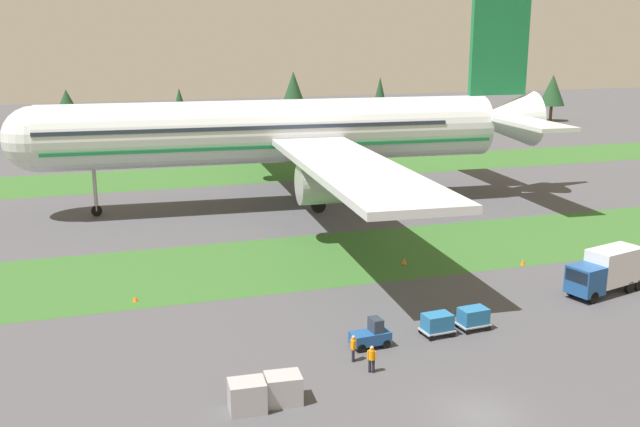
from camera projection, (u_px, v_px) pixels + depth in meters
ground_plane at (481, 415)px, 39.49m from camera, size 400.00×400.00×0.00m
grass_strip_near at (317, 259)px, 66.76m from camera, size 320.00×15.71×0.01m
grass_strip_far at (227, 174)px, 106.87m from camera, size 320.00×15.71×0.01m
airliner at (288, 131)px, 85.53m from camera, size 63.61×78.61×25.19m
baggage_tug at (371, 335)px, 47.83m from camera, size 2.69×1.49×1.97m
cargo_dolly_lead at (437, 323)px, 49.65m from camera, size 2.31×1.66×1.55m
cargo_dolly_second at (473, 317)px, 50.71m from camera, size 2.31×1.66×1.55m
catering_truck at (606, 270)px, 57.48m from camera, size 7.31×3.95×3.58m
ground_crew_marshaller at (353, 347)px, 45.73m from camera, size 0.36×0.53×1.74m
ground_crew_loader at (372, 358)px, 44.19m from camera, size 0.49×0.36×1.74m
uld_container_0 at (247, 396)px, 39.72m from camera, size 2.09×1.71×1.74m
uld_container_1 at (283, 388)px, 40.66m from camera, size 2.12×1.76×1.66m
taxiway_marker_0 at (523, 262)px, 64.95m from camera, size 0.44×0.44×0.62m
taxiway_marker_1 at (135, 299)px, 56.12m from camera, size 0.44×0.44×0.46m
taxiway_marker_2 at (404, 261)px, 65.24m from camera, size 0.44×0.44×0.59m
taxiway_marker_3 at (599, 256)px, 66.69m from camera, size 0.44×0.44×0.61m
distant_tree_line at (242, 99)px, 147.61m from camera, size 176.79×9.26×12.50m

